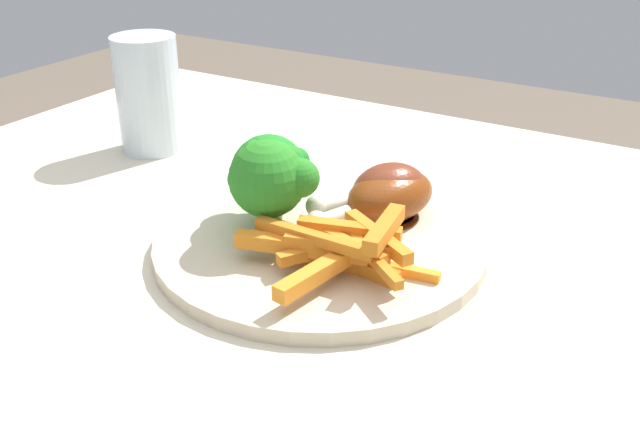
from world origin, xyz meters
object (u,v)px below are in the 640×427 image
chicken_drumstick_far (387,197)px  water_glass (148,94)px  broccoli_floret_front (270,178)px  broccoli_floret_middle (270,173)px  dinner_plate (320,242)px  chicken_drumstick_near (385,192)px  dining_table (387,374)px  carrot_fries_pile (339,248)px

chicken_drumstick_far → water_glass: size_ratio=1.05×
broccoli_floret_front → broccoli_floret_middle: size_ratio=1.10×
dinner_plate → broccoli_floret_middle: broccoli_floret_middle is taller
dinner_plate → chicken_drumstick_near: size_ratio=2.49×
chicken_drumstick_near → chicken_drumstick_far: bearing=128.9°
dinner_plate → chicken_drumstick_near: 0.07m
dinner_plate → broccoli_floret_front: size_ratio=3.27×
broccoli_floret_middle → chicken_drumstick_near: 0.10m
chicken_drumstick_near → broccoli_floret_front: bearing=52.6°
dining_table → water_glass: 0.39m
dinner_plate → chicken_drumstick_near: bearing=-116.5°
broccoli_floret_front → chicken_drumstick_far: 0.10m
broccoli_floret_middle → chicken_drumstick_near: size_ratio=0.70×
chicken_drumstick_near → chicken_drumstick_far: size_ratio=0.84×
dining_table → carrot_fries_pile: 0.15m
broccoli_floret_middle → chicken_drumstick_far: bearing=-147.9°
dining_table → water_glass: water_glass is taller
dining_table → dinner_plate: (0.06, 0.01, 0.12)m
chicken_drumstick_far → water_glass: 0.31m
dining_table → chicken_drumstick_far: size_ratio=8.37×
water_glass → carrot_fries_pile: bearing=156.0°
dining_table → broccoli_floret_front: size_ratio=13.13×
dining_table → broccoli_floret_middle: broccoli_floret_middle is taller
broccoli_floret_front → broccoli_floret_middle: broccoli_floret_front is taller
carrot_fries_pile → water_glass: water_glass is taller
broccoli_floret_front → dining_table: bearing=-161.9°
carrot_fries_pile → dinner_plate: bearing=-44.4°
broccoli_floret_middle → chicken_drumstick_far: size_ratio=0.58×
dining_table → water_glass: size_ratio=8.77×
carrot_fries_pile → chicken_drumstick_near: size_ratio=1.37×
dining_table → chicken_drumstick_near: (0.03, -0.05, 0.14)m
broccoli_floret_front → chicken_drumstick_near: bearing=-127.4°
dinner_plate → chicken_drumstick_near: (-0.03, -0.06, 0.03)m
chicken_drumstick_far → broccoli_floret_middle: bearing=32.1°
chicken_drumstick_near → water_glass: 0.31m
dinner_plate → chicken_drumstick_far: (-0.03, -0.05, 0.03)m
dining_table → chicken_drumstick_far: bearing=-57.0°
dining_table → broccoli_floret_front: (0.09, 0.03, 0.17)m
chicken_drumstick_near → carrot_fries_pile: bearing=95.9°
carrot_fries_pile → chicken_drumstick_near: bearing=-84.1°
broccoli_floret_middle → carrot_fries_pile: size_ratio=0.51×
dinner_plate → carrot_fries_pile: 0.06m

